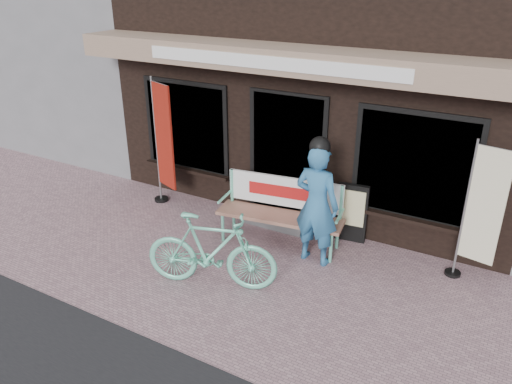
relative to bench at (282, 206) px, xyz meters
The scene contains 8 objects.
ground 1.44m from the bench, 102.17° to the right, with size 70.00×70.00×0.00m, color #A37D85.
storefront 4.40m from the bench, 94.27° to the left, with size 7.00×6.77×6.00m.
bench is the anchor object (origin of this frame).
person 0.78m from the bench, 20.63° to the right, with size 0.68×0.47×1.90m.
bicycle 1.54m from the bench, 100.36° to the right, with size 0.50×1.77×1.06m, color #6FD9B7.
nobori_red 2.47m from the bench, behind, with size 0.67×0.37×2.29m.
nobori_cream 2.77m from the bench, ahead, with size 0.59×0.26×2.00m.
menu_stand 1.09m from the bench, 31.68° to the left, with size 0.48×0.16×0.95m.
Camera 1 is at (3.29, -4.87, 3.94)m, focal length 35.00 mm.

